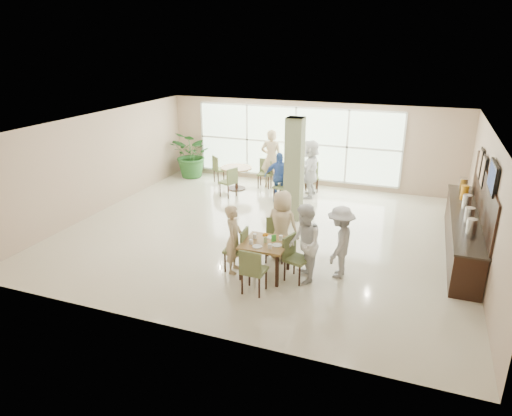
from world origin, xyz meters
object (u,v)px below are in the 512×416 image
(potted_plant, at_px, (193,155))
(teen_far, at_px, (282,225))
(main_table, at_px, (265,246))
(buffet_counter, at_px, (464,230))
(teen_right, at_px, (304,244))
(teen_standing, at_px, (340,242))
(round_table_left, at_px, (236,173))
(adult_b, at_px, (310,169))
(adult_a, at_px, (279,177))
(adult_standing, at_px, (271,159))
(teen_left, at_px, (234,239))
(round_table_right, at_px, (288,176))

(potted_plant, bearing_deg, teen_far, -46.02)
(main_table, distance_m, buffet_counter, 4.75)
(teen_right, bearing_deg, teen_standing, 104.31)
(round_table_left, relative_size, teen_right, 0.63)
(round_table_left, height_order, adult_b, adult_b)
(adult_a, bearing_deg, adult_b, 33.82)
(round_table_left, bearing_deg, potted_plant, 159.80)
(round_table_left, relative_size, adult_standing, 0.53)
(round_table_left, relative_size, teen_far, 0.65)
(teen_left, height_order, adult_a, adult_a)
(buffet_counter, distance_m, adult_a, 5.49)
(adult_a, bearing_deg, adult_standing, 107.67)
(potted_plant, distance_m, adult_standing, 3.02)
(potted_plant, bearing_deg, adult_b, -8.21)
(adult_b, bearing_deg, teen_left, -4.70)
(main_table, bearing_deg, adult_standing, 107.56)
(teen_right, relative_size, teen_standing, 1.07)
(round_table_left, xyz_separation_m, adult_a, (1.68, -0.67, 0.20))
(round_table_right, distance_m, adult_standing, 0.91)
(buffet_counter, xyz_separation_m, potted_plant, (-8.80, 3.35, 0.28))
(round_table_left, height_order, teen_left, teen_left)
(main_table, relative_size, teen_left, 0.62)
(main_table, distance_m, teen_right, 0.83)
(teen_right, bearing_deg, adult_b, 171.36)
(round_table_right, xyz_separation_m, buffet_counter, (5.08, -2.81, 0.00))
(teen_far, bearing_deg, adult_b, -72.92)
(round_table_right, distance_m, adult_b, 0.83)
(adult_a, height_order, adult_b, adult_b)
(teen_standing, bearing_deg, main_table, -66.97)
(adult_standing, bearing_deg, teen_right, 109.21)
(main_table, relative_size, buffet_counter, 0.20)
(round_table_right, xyz_separation_m, adult_a, (-0.04, -0.87, 0.21))
(teen_right, bearing_deg, buffet_counter, 108.49)
(round_table_right, bearing_deg, teen_left, -85.17)
(buffet_counter, bearing_deg, teen_far, -155.16)
(potted_plant, relative_size, teen_standing, 1.08)
(round_table_left, distance_m, teen_left, 5.79)
(buffet_counter, xyz_separation_m, teen_left, (-4.61, -2.74, 0.19))
(round_table_right, xyz_separation_m, potted_plant, (-3.72, 0.53, 0.29))
(buffet_counter, bearing_deg, adult_a, 159.21)
(adult_a, distance_m, adult_b, 1.10)
(teen_right, height_order, adult_b, adult_b)
(potted_plant, height_order, adult_standing, adult_standing)
(round_table_left, height_order, round_table_right, same)
(round_table_left, height_order, teen_standing, teen_standing)
(teen_left, xyz_separation_m, teen_standing, (2.13, 0.58, 0.03))
(buffet_counter, relative_size, teen_far, 2.94)
(potted_plant, xyz_separation_m, teen_left, (4.19, -6.09, -0.09))
(main_table, height_order, teen_left, teen_left)
(potted_plant, xyz_separation_m, teen_right, (5.68, -5.97, -0.01))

